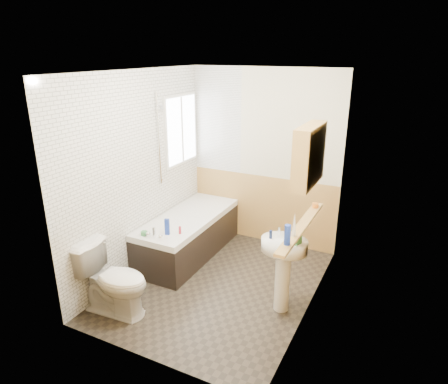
{
  "coord_description": "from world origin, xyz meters",
  "views": [
    {
      "loc": [
        1.94,
        -3.74,
        2.7
      ],
      "look_at": [
        0.0,
        0.15,
        1.15
      ],
      "focal_mm": 32.0,
      "sensor_mm": 36.0,
      "label": 1
    }
  ],
  "objects_px": {
    "toilet": "(114,280)",
    "sink": "(283,260)",
    "bathtub": "(188,234)",
    "medicine_cabinet": "(309,155)",
    "pine_shelf": "(301,227)"
  },
  "relations": [
    {
      "from": "bathtub",
      "to": "medicine_cabinet",
      "type": "xyz_separation_m",
      "value": [
        1.74,
        -0.57,
        1.45
      ]
    },
    {
      "from": "pine_shelf",
      "to": "toilet",
      "type": "bearing_deg",
      "value": -158.37
    },
    {
      "from": "toilet",
      "to": "sink",
      "type": "distance_m",
      "value": 1.82
    },
    {
      "from": "toilet",
      "to": "pine_shelf",
      "type": "distance_m",
      "value": 2.06
    },
    {
      "from": "sink",
      "to": "pine_shelf",
      "type": "xyz_separation_m",
      "value": [
        0.2,
        -0.13,
        0.48
      ]
    },
    {
      "from": "toilet",
      "to": "sink",
      "type": "xyz_separation_m",
      "value": [
        1.6,
        0.84,
        0.21
      ]
    },
    {
      "from": "sink",
      "to": "bathtub",
      "type": "bearing_deg",
      "value": 169.28
    },
    {
      "from": "bathtub",
      "to": "sink",
      "type": "height_order",
      "value": "sink"
    },
    {
      "from": "pine_shelf",
      "to": "medicine_cabinet",
      "type": "xyz_separation_m",
      "value": [
        -0.03,
        0.19,
        0.66
      ]
    },
    {
      "from": "sink",
      "to": "medicine_cabinet",
      "type": "distance_m",
      "value": 1.16
    },
    {
      "from": "toilet",
      "to": "medicine_cabinet",
      "type": "bearing_deg",
      "value": -66.66
    },
    {
      "from": "bathtub",
      "to": "sink",
      "type": "distance_m",
      "value": 1.72
    },
    {
      "from": "medicine_cabinet",
      "to": "pine_shelf",
      "type": "bearing_deg",
      "value": -81.81
    },
    {
      "from": "medicine_cabinet",
      "to": "toilet",
      "type": "bearing_deg",
      "value": -152.89
    },
    {
      "from": "bathtub",
      "to": "sink",
      "type": "bearing_deg",
      "value": -22.04
    }
  ]
}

